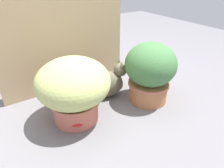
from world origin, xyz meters
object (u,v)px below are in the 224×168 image
object	(u,v)px
grass_planter	(74,87)
leafy_planter	(150,71)
cat	(109,83)
mushroom_ornament_red	(77,122)
mushroom_ornament_pink	(81,111)

from	to	relation	value
grass_planter	leafy_planter	size ratio (longest dim) A/B	1.03
leafy_planter	cat	xyz separation A→B (m)	(-0.22, 0.23, -0.13)
leafy_planter	mushroom_ornament_red	distance (m)	0.66
grass_planter	mushroom_ornament_pink	distance (m)	0.17
cat	mushroom_ornament_red	size ratio (longest dim) A/B	3.66
grass_planter	mushroom_ornament_pink	bearing A→B (deg)	-89.50
mushroom_ornament_pink	cat	bearing A→B (deg)	29.79
grass_planter	cat	bearing A→B (deg)	19.18
grass_planter	cat	size ratio (longest dim) A/B	1.34
grass_planter	cat	xyz separation A→B (m)	(0.36, 0.13, -0.14)
leafy_planter	mushroom_ornament_red	bearing A→B (deg)	-178.57
cat	mushroom_ornament_red	world-z (taller)	cat
mushroom_ornament_red	cat	bearing A→B (deg)	30.52
leafy_planter	mushroom_ornament_pink	distance (m)	0.60
leafy_planter	grass_planter	bearing A→B (deg)	170.34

